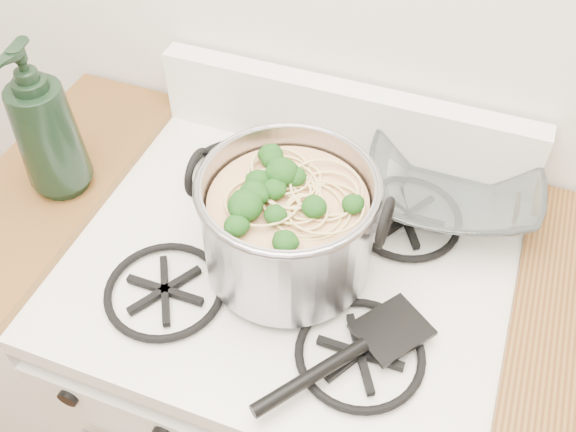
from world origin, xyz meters
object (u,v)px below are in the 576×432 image
at_px(gas_range, 290,384).
at_px(stock_pot, 288,224).
at_px(bottle, 43,121).
at_px(spatula, 392,327).
at_px(glass_bowl, 450,191).

relative_size(gas_range, stock_pot, 2.89).
height_order(gas_range, bottle, bottle).
distance_m(gas_range, spatula, 0.55).
height_order(stock_pot, spatula, stock_pot).
height_order(gas_range, glass_bowl, glass_bowl).
xyz_separation_m(gas_range, stock_pot, (0.00, -0.02, 0.58)).
distance_m(gas_range, glass_bowl, 0.60).
distance_m(glass_bowl, bottle, 0.74).
bearing_deg(glass_bowl, spatula, -94.71).
distance_m(gas_range, stock_pot, 0.58).
relative_size(stock_pot, bottle, 1.04).
relative_size(stock_pot, glass_bowl, 2.53).
bearing_deg(bottle, spatula, -14.60).
relative_size(gas_range, spatula, 2.98).
bearing_deg(stock_pot, bottle, 176.83).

